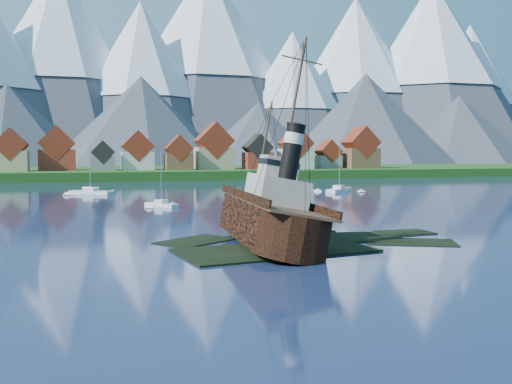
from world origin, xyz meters
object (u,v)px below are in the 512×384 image
object	(u,v)px
tugboat_wreck	(260,215)
sailboat_c	(91,193)
sailboat_d	(339,191)
sailboat_f	(161,205)

from	to	relation	value
tugboat_wreck	sailboat_c	distance (m)	75.79
tugboat_wreck	sailboat_d	distance (m)	76.16
tugboat_wreck	sailboat_f	xyz separation A→B (m)	(-5.02, 40.49, -2.53)
tugboat_wreck	sailboat_c	size ratio (longest dim) A/B	2.18
tugboat_wreck	sailboat_f	world-z (taller)	tugboat_wreck
sailboat_f	sailboat_c	bearing A→B (deg)	74.42
sailboat_f	tugboat_wreck	bearing A→B (deg)	-117.08
sailboat_c	sailboat_d	world-z (taller)	sailboat_d
sailboat_d	sailboat_f	distance (m)	50.82
sailboat_c	sailboat_d	bearing A→B (deg)	-65.51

